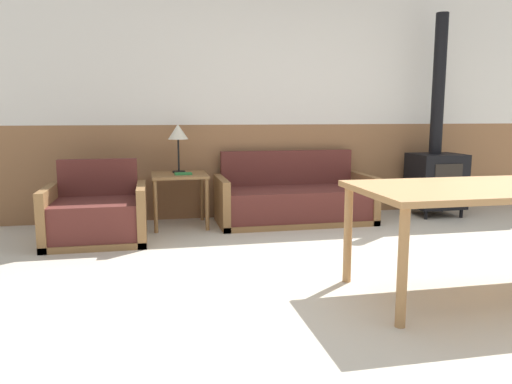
{
  "coord_description": "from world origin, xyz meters",
  "views": [
    {
      "loc": [
        -1.75,
        -3.16,
        1.21
      ],
      "look_at": [
        -0.83,
        1.24,
        0.51
      ],
      "focal_mm": 35.0,
      "sensor_mm": 36.0,
      "label": 1
    }
  ],
  "objects_px": {
    "armchair": "(97,217)",
    "dining_table": "(488,196)",
    "table_lamp": "(178,134)",
    "wood_stove": "(436,166)",
    "side_table": "(180,182)",
    "couch": "(294,201)"
  },
  "relations": [
    {
      "from": "armchair",
      "to": "table_lamp",
      "type": "bearing_deg",
      "value": 35.71
    },
    {
      "from": "armchair",
      "to": "dining_table",
      "type": "height_order",
      "value": "armchair"
    },
    {
      "from": "armchair",
      "to": "couch",
      "type": "bearing_deg",
      "value": 11.78
    },
    {
      "from": "wood_stove",
      "to": "side_table",
      "type": "bearing_deg",
      "value": 179.63
    },
    {
      "from": "armchair",
      "to": "side_table",
      "type": "distance_m",
      "value": 0.99
    },
    {
      "from": "couch",
      "to": "table_lamp",
      "type": "relative_size",
      "value": 3.28
    },
    {
      "from": "side_table",
      "to": "armchair",
      "type": "bearing_deg",
      "value": -148.91
    },
    {
      "from": "armchair",
      "to": "side_table",
      "type": "height_order",
      "value": "armchair"
    },
    {
      "from": "couch",
      "to": "table_lamp",
      "type": "bearing_deg",
      "value": 173.29
    },
    {
      "from": "dining_table",
      "to": "wood_stove",
      "type": "distance_m",
      "value": 2.72
    },
    {
      "from": "side_table",
      "to": "couch",
      "type": "bearing_deg",
      "value": -2.09
    },
    {
      "from": "couch",
      "to": "armchair",
      "type": "height_order",
      "value": "couch"
    },
    {
      "from": "dining_table",
      "to": "couch",
      "type": "bearing_deg",
      "value": 104.44
    },
    {
      "from": "couch",
      "to": "side_table",
      "type": "relative_size",
      "value": 2.94
    },
    {
      "from": "side_table",
      "to": "wood_stove",
      "type": "bearing_deg",
      "value": -0.37
    },
    {
      "from": "table_lamp",
      "to": "dining_table",
      "type": "distance_m",
      "value": 3.23
    },
    {
      "from": "side_table",
      "to": "wood_stove",
      "type": "height_order",
      "value": "wood_stove"
    },
    {
      "from": "armchair",
      "to": "side_table",
      "type": "xyz_separation_m",
      "value": [
        0.82,
        0.49,
        0.25
      ]
    },
    {
      "from": "armchair",
      "to": "table_lamp",
      "type": "xyz_separation_m",
      "value": [
        0.82,
        0.6,
        0.75
      ]
    },
    {
      "from": "couch",
      "to": "dining_table",
      "type": "relative_size",
      "value": 0.98
    },
    {
      "from": "table_lamp",
      "to": "armchair",
      "type": "bearing_deg",
      "value": -143.97
    },
    {
      "from": "table_lamp",
      "to": "wood_stove",
      "type": "xyz_separation_m",
      "value": [
        3.04,
        -0.12,
        -0.4
      ]
    }
  ]
}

